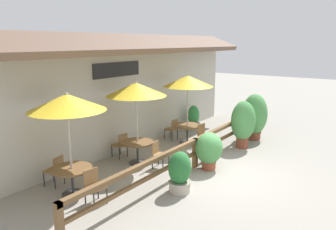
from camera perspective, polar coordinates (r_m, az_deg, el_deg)
ground_plane at (r=10.23m, az=9.83°, el=-10.17°), size 60.00×60.00×0.00m
building_facade at (r=11.90m, az=-7.89°, el=3.97°), size 14.28×1.49×4.23m
patio_railing at (r=10.45m, az=4.76°, el=-5.47°), size 10.40×0.14×0.95m
patio_umbrella_near at (r=8.48m, az=-17.17°, el=2.10°), size 1.93×1.93×2.72m
dining_table_near at (r=9.00m, az=-16.39°, el=-9.69°), size 1.06×1.06×0.74m
chair_near_streetside at (r=8.46m, az=-12.76°, el=-11.74°), size 0.48×0.48×0.86m
chair_near_wallside at (r=9.70m, az=-19.04°, el=-8.92°), size 0.51×0.51×0.86m
patio_umbrella_middle at (r=10.42m, az=-5.56°, el=4.47°), size 1.93×1.93×2.72m
dining_table_middle at (r=10.84m, az=-5.35°, el=-5.37°), size 1.06×1.06×0.74m
chair_middle_streetside at (r=10.43m, az=-1.63°, el=-6.67°), size 0.47×0.47×0.86m
chair_middle_wallside at (r=11.45m, az=-8.24°, el=-5.02°), size 0.45×0.45×0.86m
patio_umbrella_far at (r=12.58m, az=3.50°, el=5.91°), size 1.93×1.93×2.72m
dining_table_far at (r=12.94m, az=3.38°, el=-2.35°), size 1.06×1.06×0.74m
chair_far_streetside at (r=12.64m, az=6.26°, el=-3.28°), size 0.48×0.48×0.86m
chair_far_wallside at (r=13.36m, az=0.76°, el=-2.32°), size 0.43×0.43×0.86m
potted_plant_corner_fern at (r=13.81m, az=14.81°, el=-0.11°), size 1.14×1.02×1.88m
potted_plant_tall_tropical at (r=8.80m, az=2.06°, el=-9.95°), size 0.66×0.61×1.13m
potted_plant_broad_leaf at (r=10.36m, az=7.17°, el=-5.94°), size 0.93×0.83×1.19m
potted_plant_small_flowering at (r=12.56m, az=12.95°, el=-1.21°), size 0.99×0.89×1.80m
potted_plant_entrance_palm at (r=15.10m, az=4.46°, el=-0.53°), size 0.63×0.63×1.09m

